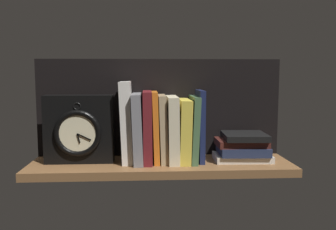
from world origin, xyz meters
TOP-DOWN VIEW (x-y plane):
  - ground_plane at (0.00, 0.00)cm, footprint 81.55×22.25cm
  - back_panel at (0.00, 10.52)cm, footprint 81.55×1.20cm
  - book_white_catcher at (-10.62, 1.68)cm, footprint 4.17×12.63cm
  - book_gray_chess at (-7.22, 1.68)cm, footprint 3.61×16.48cm
  - book_maroon_dawkins at (-4.11, 1.68)cm, footprint 2.86×15.89cm
  - book_orange_pandolfini at (-1.59, 1.68)cm, footprint 2.34×13.56cm
  - book_tan_shortstories at (0.72, 1.68)cm, footprint 3.00×13.69cm
  - book_cream_twain at (3.78, 1.68)cm, footprint 3.53×16.01cm
  - book_yellow_seinlanguage at (7.41, 1.68)cm, footprint 3.90×15.65cm
  - book_green_romantic at (10.42, 1.68)cm, footprint 2.77×15.67cm
  - book_navy_bierce at (12.55, 1.68)cm, footprint 1.68×12.23cm
  - framed_clock at (-25.32, 1.02)cm, footprint 21.12×7.03cm
  - book_stack_side at (26.21, 0.84)cm, footprint 18.10×14.33cm

SIDE VIEW (x-z plane):
  - ground_plane at x=0.00cm, z-range -2.50..0.00cm
  - book_stack_side at x=26.21cm, z-range -0.09..8.71cm
  - book_yellow_seinlanguage at x=7.41cm, z-range -0.04..19.64cm
  - book_cream_twain at x=3.78cm, z-range -0.02..20.62cm
  - book_green_romantic at x=10.42cm, z-range -0.03..20.63cm
  - framed_clock at x=-25.32cm, z-range -0.12..21.00cm
  - book_tan_shortstories at x=0.72cm, z-range -0.03..21.06cm
  - book_gray_chess at x=-7.22cm, z-range -0.04..21.50cm
  - book_orange_pandolfini at x=-1.59cm, z-range -0.02..22.10cm
  - book_maroon_dawkins at x=-4.11cm, z-range -0.01..22.23cm
  - book_navy_bierce at x=12.55cm, z-range 0.00..22.50cm
  - book_white_catcher at x=-10.62cm, z-range -0.05..25.30cm
  - back_panel at x=0.00cm, z-range 0.00..32.51cm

